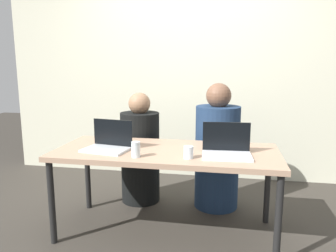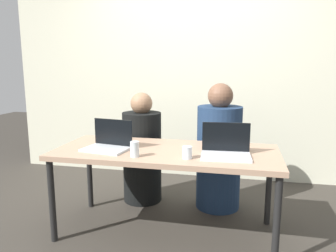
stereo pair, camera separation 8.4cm
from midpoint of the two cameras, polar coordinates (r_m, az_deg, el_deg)
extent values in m
plane|color=#36312B|center=(2.88, 0.54, -17.91)|extent=(12.00, 12.00, 0.00)
cube|color=beige|center=(4.03, 5.06, 8.56)|extent=(4.60, 0.10, 2.47)
cube|color=tan|center=(2.63, 0.56, -4.60)|extent=(1.77, 0.76, 0.04)
cylinder|color=black|center=(2.75, -18.71, -12.28)|extent=(0.05, 0.05, 0.67)
cylinder|color=black|center=(2.41, 19.39, -15.65)|extent=(0.05, 0.05, 0.67)
cylinder|color=black|center=(3.29, -12.77, -8.15)|extent=(0.05, 0.05, 0.67)
cylinder|color=black|center=(3.01, 17.91, -10.17)|extent=(0.05, 0.05, 0.67)
cylinder|color=black|center=(3.34, -3.79, -5.42)|extent=(0.46, 0.46, 0.91)
sphere|color=#997051|center=(3.23, -3.91, 3.95)|extent=(0.22, 0.22, 0.22)
cylinder|color=navy|center=(3.21, 9.55, -5.46)|extent=(0.44, 0.44, 0.99)
sphere|color=brown|center=(3.10, 9.89, 5.20)|extent=(0.24, 0.24, 0.24)
cube|color=silver|center=(2.45, 11.00, -5.23)|extent=(0.37, 0.26, 0.02)
cube|color=black|center=(2.54, 10.99, -1.87)|extent=(0.36, 0.03, 0.22)
sphere|color=white|center=(2.55, 10.98, -1.80)|extent=(0.04, 0.04, 0.04)
cube|color=silver|center=(2.64, -9.94, -4.02)|extent=(0.38, 0.29, 0.02)
cube|color=black|center=(2.71, -8.67, -1.06)|extent=(0.34, 0.07, 0.21)
sphere|color=white|center=(2.73, -8.51, -1.01)|extent=(0.04, 0.04, 0.04)
cylinder|color=silver|center=(2.42, -4.82, -4.04)|extent=(0.07, 0.07, 0.12)
cylinder|color=silver|center=(2.43, -4.82, -4.64)|extent=(0.06, 0.06, 0.06)
cylinder|color=silver|center=(2.38, 4.37, -4.63)|extent=(0.07, 0.07, 0.09)
cylinder|color=silver|center=(2.38, 4.36, -5.10)|extent=(0.06, 0.06, 0.05)
camera|label=1|loc=(0.04, -89.09, 0.17)|focal=35.00mm
camera|label=2|loc=(0.04, 90.91, -0.17)|focal=35.00mm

